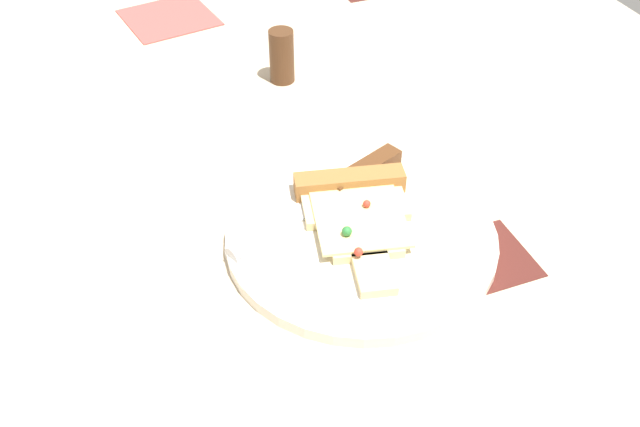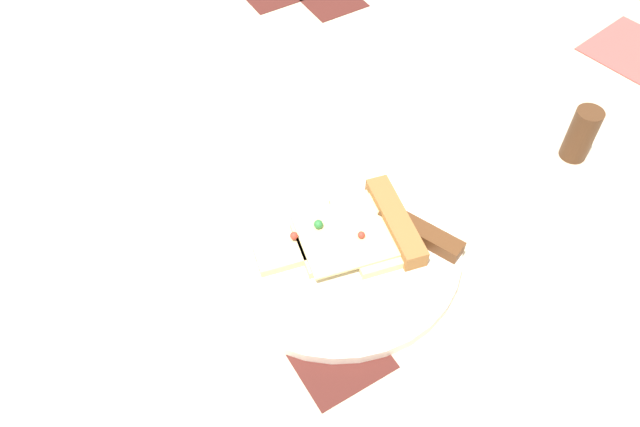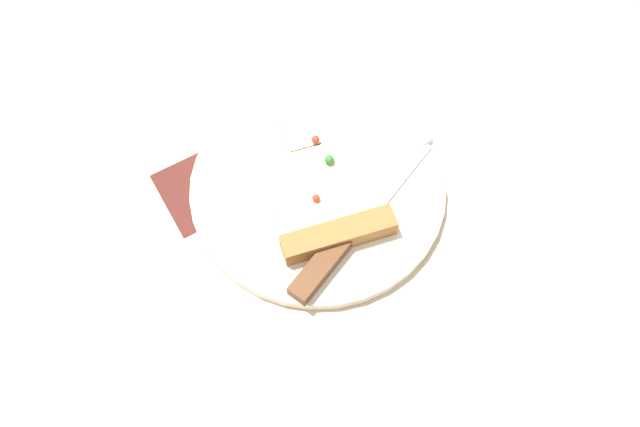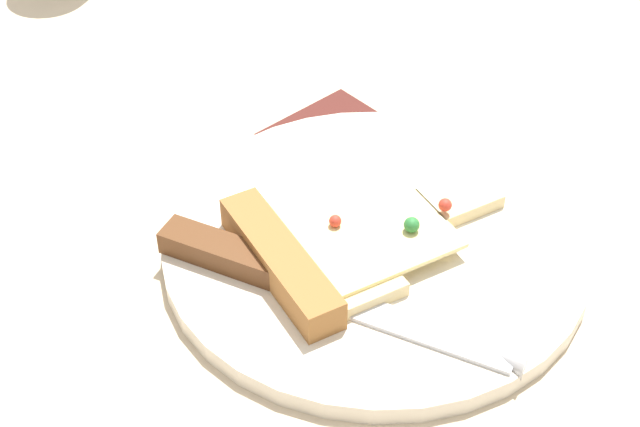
# 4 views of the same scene
# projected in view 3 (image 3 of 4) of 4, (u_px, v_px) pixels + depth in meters

# --- Properties ---
(ground_plane) EXTENTS (1.39, 1.39, 0.03)m
(ground_plane) POSITION_uv_depth(u_px,v_px,m) (411.00, 218.00, 0.71)
(ground_plane) COLOR #C6B293
(ground_plane) RESTS_ON ground
(plate) EXTENTS (0.28, 0.28, 0.01)m
(plate) POSITION_uv_depth(u_px,v_px,m) (318.00, 187.00, 0.70)
(plate) COLOR silver
(plate) RESTS_ON ground_plane
(pizza_slice) EXTENTS (0.19, 0.13, 0.02)m
(pizza_slice) POSITION_uv_depth(u_px,v_px,m) (325.00, 201.00, 0.68)
(pizza_slice) COLOR beige
(pizza_slice) RESTS_ON plate
(knife) EXTENTS (0.11, 0.23, 0.02)m
(knife) POSITION_uv_depth(u_px,v_px,m) (352.00, 228.00, 0.66)
(knife) COLOR silver
(knife) RESTS_ON plate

